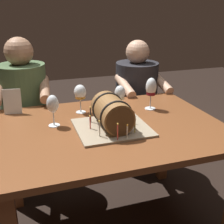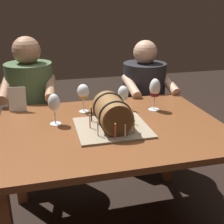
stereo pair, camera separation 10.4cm
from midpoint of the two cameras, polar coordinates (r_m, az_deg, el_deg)
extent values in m
cube|color=brown|center=(1.67, -1.92, -3.25)|extent=(1.29, 0.96, 0.03)
cube|color=brown|center=(2.17, -20.31, -9.57)|extent=(0.07, 0.07, 0.70)
cube|color=brown|center=(2.38, 8.91, -5.54)|extent=(0.07, 0.07, 0.70)
cube|color=gray|center=(1.63, -1.83, -3.12)|extent=(0.40, 0.37, 0.01)
cylinder|color=brown|center=(1.59, -1.87, -0.10)|extent=(0.17, 0.27, 0.17)
cylinder|color=#4F371E|center=(1.47, -0.34, -1.94)|extent=(0.15, 0.00, 0.15)
cylinder|color=#4F371E|center=(1.72, -3.18, 1.48)|extent=(0.15, 0.00, 0.15)
torus|color=black|center=(1.52, -1.06, -1.08)|extent=(0.19, 0.01, 0.19)
torus|color=black|center=(1.66, -2.62, 0.80)|extent=(0.19, 0.01, 0.19)
cylinder|color=silver|center=(1.66, 2.11, -1.21)|extent=(0.01, 0.01, 0.06)
sphere|color=#F9C64C|center=(1.64, 2.12, 0.02)|extent=(0.01, 0.01, 0.01)
cylinder|color=#EAD666|center=(1.73, 0.17, 0.09)|extent=(0.01, 0.01, 0.08)
sphere|color=#F9C64C|center=(1.71, 0.17, 1.57)|extent=(0.01, 0.01, 0.01)
cylinder|color=black|center=(1.76, -2.31, 0.35)|extent=(0.01, 0.01, 0.07)
sphere|color=#F9C64C|center=(1.75, -2.33, 1.67)|extent=(0.01, 0.01, 0.01)
cylinder|color=#D64C47|center=(1.75, -4.39, 0.23)|extent=(0.01, 0.01, 0.08)
sphere|color=#F9C64C|center=(1.73, -4.44, 1.69)|extent=(0.01, 0.01, 0.01)
cylinder|color=black|center=(1.68, -6.05, -0.65)|extent=(0.01, 0.01, 0.09)
sphere|color=#F9C64C|center=(1.66, -6.11, 0.91)|extent=(0.01, 0.01, 0.01)
cylinder|color=#D64C47|center=(1.59, -6.21, -2.15)|extent=(0.01, 0.01, 0.07)
sphere|color=#F9C64C|center=(1.58, -6.26, -0.77)|extent=(0.01, 0.01, 0.01)
cylinder|color=silver|center=(1.50, -4.49, -3.45)|extent=(0.01, 0.01, 0.08)
sphere|color=#F9C64C|center=(1.48, -4.54, -1.85)|extent=(0.01, 0.01, 0.01)
cylinder|color=#D64C47|center=(1.46, -0.93, -4.09)|extent=(0.01, 0.01, 0.08)
sphere|color=#F9C64C|center=(1.44, -0.94, -2.40)|extent=(0.01, 0.01, 0.01)
cylinder|color=silver|center=(1.47, 1.01, -4.03)|extent=(0.01, 0.01, 0.07)
sphere|color=#F9C64C|center=(1.46, 1.02, -2.60)|extent=(0.01, 0.01, 0.01)
cylinder|color=#EAD666|center=(1.54, 2.64, -2.94)|extent=(0.01, 0.01, 0.07)
sphere|color=#F9C64C|center=(1.52, 2.66, -1.58)|extent=(0.01, 0.01, 0.01)
cylinder|color=white|center=(1.94, 6.02, 0.68)|extent=(0.07, 0.07, 0.00)
cylinder|color=white|center=(1.92, 6.08, 1.99)|extent=(0.01, 0.01, 0.09)
ellipsoid|color=white|center=(1.89, 6.19, 4.98)|extent=(0.07, 0.07, 0.12)
cylinder|color=maroon|center=(1.90, 6.15, 3.90)|extent=(0.06, 0.06, 0.04)
cylinder|color=white|center=(1.88, -7.75, -0.05)|extent=(0.06, 0.06, 0.00)
cylinder|color=white|center=(1.86, -7.82, 1.28)|extent=(0.01, 0.01, 0.09)
ellipsoid|color=white|center=(1.83, -7.95, 3.95)|extent=(0.08, 0.08, 0.09)
cylinder|color=#C6842D|center=(1.84, -7.91, 3.12)|extent=(0.06, 0.06, 0.03)
cylinder|color=white|center=(1.71, -13.08, -2.61)|extent=(0.07, 0.07, 0.00)
cylinder|color=white|center=(1.69, -13.19, -1.35)|extent=(0.01, 0.01, 0.08)
ellipsoid|color=white|center=(1.66, -13.44, 1.54)|extent=(0.07, 0.07, 0.10)
cylinder|color=white|center=(1.91, -0.01, 0.47)|extent=(0.06, 0.06, 0.00)
cylinder|color=white|center=(1.89, -0.01, 1.49)|extent=(0.01, 0.01, 0.07)
ellipsoid|color=white|center=(1.87, -0.01, 3.84)|extent=(0.07, 0.07, 0.09)
cylinder|color=beige|center=(1.88, -0.01, 3.15)|extent=(0.06, 0.06, 0.04)
cube|color=silver|center=(1.94, -20.58, 1.92)|extent=(0.11, 0.05, 0.16)
cube|color=#2A3A24|center=(2.48, -16.96, -8.37)|extent=(0.34, 0.32, 0.45)
cylinder|color=#47603D|center=(2.29, -18.24, 2.42)|extent=(0.38, 0.38, 0.53)
sphere|color=#A87A5B|center=(2.21, -19.29, 11.23)|extent=(0.20, 0.20, 0.20)
cylinder|color=#A87A5B|center=(2.12, -14.59, 4.47)|extent=(0.10, 0.31, 0.14)
cube|color=black|center=(2.63, 3.42, -5.65)|extent=(0.34, 0.32, 0.45)
cylinder|color=#232328|center=(2.46, 3.65, 4.15)|extent=(0.36, 0.36, 0.49)
sphere|color=tan|center=(2.39, 3.83, 11.75)|extent=(0.19, 0.19, 0.19)
cylinder|color=tan|center=(2.38, 8.49, 5.78)|extent=(0.07, 0.31, 0.14)
cylinder|color=tan|center=(2.26, 1.25, 5.17)|extent=(0.07, 0.31, 0.14)
camera|label=1|loc=(0.05, -91.87, -0.71)|focal=46.22mm
camera|label=2|loc=(0.05, 88.13, 0.71)|focal=46.22mm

